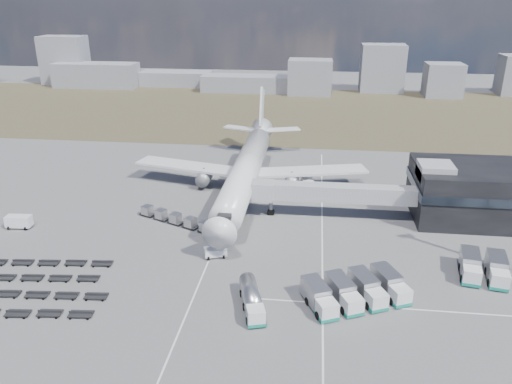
# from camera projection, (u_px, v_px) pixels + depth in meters

# --- Properties ---
(ground) EXTENTS (420.00, 420.00, 0.00)m
(ground) POSITION_uv_depth(u_px,v_px,m) (219.00, 267.00, 77.72)
(ground) COLOR #565659
(ground) RESTS_ON ground
(grass_strip) EXTENTS (420.00, 90.00, 0.01)m
(grass_strip) POSITION_uv_depth(u_px,v_px,m) (277.00, 111.00, 179.07)
(grass_strip) COLOR #433A28
(grass_strip) RESTS_ON ground
(lane_markings) EXTENTS (47.12, 110.00, 0.01)m
(lane_markings) POSITION_uv_depth(u_px,v_px,m) (283.00, 261.00, 79.40)
(lane_markings) COLOR silver
(lane_markings) RESTS_ON ground
(terminal) EXTENTS (30.40, 16.40, 11.00)m
(terminal) POSITION_uv_depth(u_px,v_px,m) (496.00, 192.00, 92.54)
(terminal) COLOR black
(terminal) RESTS_ON ground
(jet_bridge) EXTENTS (30.30, 3.80, 7.05)m
(jet_bridge) POSITION_uv_depth(u_px,v_px,m) (323.00, 193.00, 92.89)
(jet_bridge) COLOR #939399
(jet_bridge) RESTS_ON ground
(airliner) EXTENTS (51.59, 64.53, 17.62)m
(airliner) POSITION_uv_depth(u_px,v_px,m) (247.00, 167.00, 105.58)
(airliner) COLOR silver
(airliner) RESTS_ON ground
(skyline) EXTENTS (302.85, 25.74, 21.37)m
(skyline) POSITION_uv_depth(u_px,v_px,m) (277.00, 74.00, 214.33)
(skyline) COLOR gray
(skyline) RESTS_ON ground
(fuel_tanker) EXTENTS (4.78, 9.57, 3.00)m
(fuel_tanker) POSITION_uv_depth(u_px,v_px,m) (252.00, 299.00, 66.88)
(fuel_tanker) COLOR silver
(fuel_tanker) RESTS_ON ground
(pushback_tug) EXTENTS (4.00, 3.09, 1.57)m
(pushback_tug) POSITION_uv_depth(u_px,v_px,m) (215.00, 252.00, 80.34)
(pushback_tug) COLOR silver
(pushback_tug) RESTS_ON ground
(utility_van) EXTENTS (4.55, 2.30, 2.35)m
(utility_van) POSITION_uv_depth(u_px,v_px,m) (19.00, 222.00, 90.07)
(utility_van) COLOR silver
(utility_van) RESTS_ON ground
(catering_truck) EXTENTS (3.06, 5.95, 2.62)m
(catering_truck) POSITION_uv_depth(u_px,v_px,m) (307.00, 184.00, 107.54)
(catering_truck) COLOR silver
(catering_truck) RESTS_ON ground
(service_trucks_near) EXTENTS (15.34, 12.32, 2.99)m
(service_trucks_near) POSITION_uv_depth(u_px,v_px,m) (355.00, 291.00, 68.51)
(service_trucks_near) COLOR silver
(service_trucks_near) RESTS_ON ground
(service_trucks_far) EXTENTS (7.59, 8.60, 3.06)m
(service_trucks_far) POSITION_uv_depth(u_px,v_px,m) (484.00, 268.00, 74.22)
(service_trucks_far) COLOR silver
(service_trucks_far) RESTS_ON ground
(uld_row) EXTENTS (15.85, 8.48, 1.83)m
(uld_row) POSITION_uv_depth(u_px,v_px,m) (175.00, 218.00, 91.64)
(uld_row) COLOR black
(uld_row) RESTS_ON ground
(baggage_dollies) EXTENTS (25.63, 16.73, 0.76)m
(baggage_dollies) POSITION_uv_depth(u_px,v_px,m) (24.00, 287.00, 71.76)
(baggage_dollies) COLOR black
(baggage_dollies) RESTS_ON ground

